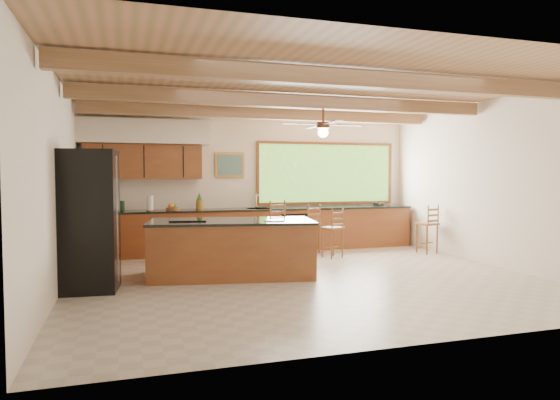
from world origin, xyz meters
name	(u,v)px	position (x,y,z in m)	size (l,w,h in m)	color
ground	(305,278)	(0.00, 0.00, 0.00)	(7.20, 7.20, 0.00)	beige
room_shell	(283,141)	(-0.17, 0.65, 2.21)	(7.27, 6.54, 3.02)	silver
counter_run	(224,233)	(-0.82, 2.52, 0.46)	(7.12, 3.10, 1.27)	brown
island	(232,248)	(-1.09, 0.51, 0.46)	(2.78, 1.66, 0.93)	brown
refrigerator	(89,221)	(-3.22, 0.12, 1.00)	(0.85, 0.83, 1.99)	black
bar_stool_a	(274,223)	(0.10, 2.07, 0.67)	(0.48, 0.48, 1.14)	brown
bar_stool_b	(311,224)	(1.01, 2.40, 0.60)	(0.42, 0.42, 1.01)	brown
bar_stool_c	(334,229)	(1.18, 1.61, 0.58)	(0.44, 0.44, 0.98)	brown
bar_stool_d	(429,225)	(3.30, 1.55, 0.60)	(0.43, 0.43, 1.02)	brown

